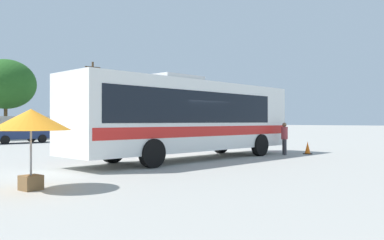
# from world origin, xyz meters

# --- Properties ---
(ground_plane) EXTENTS (300.00, 300.00, 0.00)m
(ground_plane) POSITION_xyz_m (0.00, 10.00, 0.00)
(ground_plane) COLOR #A3A099
(coach_bus_white_red) EXTENTS (11.70, 3.03, 3.58)m
(coach_bus_white_red) POSITION_xyz_m (0.03, 0.11, 1.91)
(coach_bus_white_red) COLOR white
(coach_bus_white_red) RESTS_ON ground_plane
(attendant_by_bus_door) EXTENTS (0.45, 0.45, 1.60)m
(attendant_by_bus_door) POSITION_xyz_m (5.04, -1.83, 0.90)
(attendant_by_bus_door) COLOR #38383D
(attendant_by_bus_door) RESTS_ON ground_plane
(vendor_umbrella_near_gate_orange) EXTENTS (1.87, 1.87, 1.96)m
(vendor_umbrella_near_gate_orange) POSITION_xyz_m (-8.11, -2.18, 1.65)
(vendor_umbrella_near_gate_orange) COLOR gray
(vendor_umbrella_near_gate_orange) RESTS_ON ground_plane
(parked_car_third_dark_blue) EXTENTS (4.56, 1.99, 1.40)m
(parked_car_third_dark_blue) POSITION_xyz_m (1.01, 18.44, 0.75)
(parked_car_third_dark_blue) COLOR navy
(parked_car_third_dark_blue) RESTS_ON ground_plane
(utility_pole_near) EXTENTS (1.79, 0.46, 8.44)m
(utility_pole_near) POSITION_xyz_m (13.50, 27.00, 4.40)
(utility_pole_near) COLOR #4C3823
(utility_pole_near) RESTS_ON ground_plane
(roadside_tree_midright) EXTENTS (5.49, 5.49, 7.50)m
(roadside_tree_midright) POSITION_xyz_m (3.48, 26.40, 5.15)
(roadside_tree_midright) COLOR brown
(roadside_tree_midright) RESTS_ON ground_plane
(traffic_cone_on_apron) EXTENTS (0.36, 0.36, 0.64)m
(traffic_cone_on_apron) POSITION_xyz_m (6.17, -2.51, 0.31)
(traffic_cone_on_apron) COLOR black
(traffic_cone_on_apron) RESTS_ON ground_plane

